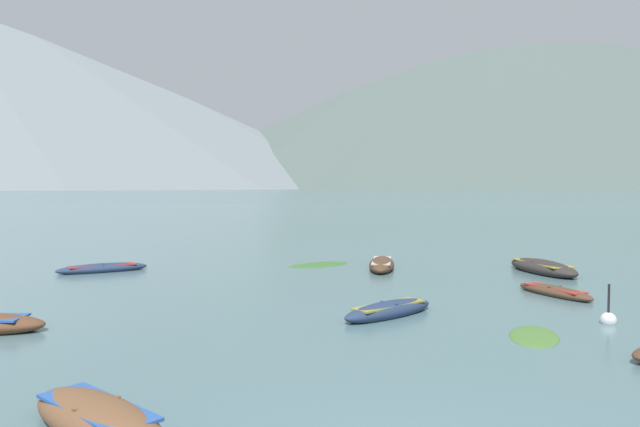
% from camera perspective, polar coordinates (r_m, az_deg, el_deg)
% --- Properties ---
extents(ground_plane, '(6000.00, 6000.00, 0.00)m').
position_cam_1_polar(ground_plane, '(1506.15, -6.00, 2.49)').
color(ground_plane, slate).
extents(mountain_2, '(1655.72, 1655.72, 450.75)m').
position_cam_1_polar(mountain_2, '(1762.67, -8.63, 9.84)').
color(mountain_2, '#56665B').
rests_on(mountain_2, ground).
extents(mountain_3, '(1719.82, 1719.82, 528.01)m').
position_cam_1_polar(mountain_3, '(1546.52, 16.18, 12.23)').
color(mountain_3, '#4C5B56').
rests_on(mountain_3, ground).
extents(mountain_4, '(628.75, 628.75, 242.97)m').
position_cam_1_polar(mountain_4, '(2047.41, 23.53, 5.73)').
color(mountain_4, '#56665B').
rests_on(mountain_4, ground).
extents(rowboat_0, '(3.71, 2.32, 0.44)m').
position_cam_1_polar(rowboat_0, '(26.22, -20.36, -5.02)').
color(rowboat_0, navy).
rests_on(rowboat_0, ground).
extents(rowboat_1, '(3.21, 2.64, 0.51)m').
position_cam_1_polar(rowboat_1, '(16.45, 6.73, -9.30)').
color(rowboat_1, navy).
rests_on(rowboat_1, ground).
extents(rowboat_3, '(1.99, 4.14, 0.59)m').
position_cam_1_polar(rowboat_3, '(25.60, 6.01, -4.95)').
color(rowboat_3, '#4C3323').
rests_on(rowboat_3, ground).
extents(rowboat_4, '(1.87, 4.35, 0.66)m').
position_cam_1_polar(rowboat_4, '(26.05, 20.80, -4.93)').
color(rowboat_4, '#2D2826').
rests_on(rowboat_4, ground).
extents(rowboat_5, '(1.69, 3.16, 0.39)m').
position_cam_1_polar(rowboat_5, '(20.83, 21.82, -7.04)').
color(rowboat_5, '#4C3323').
rests_on(rowboat_5, ground).
extents(rowboat_7, '(2.90, 2.99, 0.61)m').
position_cam_1_polar(rowboat_7, '(9.57, -20.81, -18.14)').
color(rowboat_7, brown).
rests_on(rowboat_7, ground).
extents(mooring_buoy, '(0.41, 0.41, 1.15)m').
position_cam_1_polar(mooring_buoy, '(17.22, 26.20, -9.21)').
color(mooring_buoy, silver).
rests_on(mooring_buoy, ground).
extents(weed_patch_1, '(1.94, 2.46, 0.14)m').
position_cam_1_polar(weed_patch_1, '(15.09, 20.06, -11.17)').
color(weed_patch_1, '#477033').
rests_on(weed_patch_1, ground).
extents(weed_patch_3, '(3.47, 2.92, 0.14)m').
position_cam_1_polar(weed_patch_3, '(26.70, -0.08, -5.02)').
color(weed_patch_3, '#38662D').
rests_on(weed_patch_3, ground).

